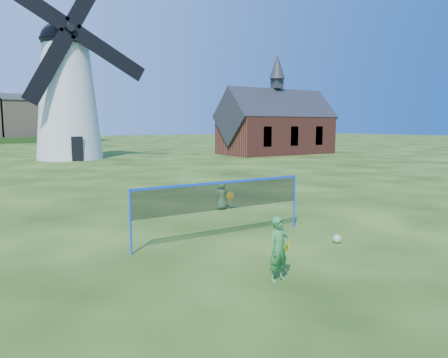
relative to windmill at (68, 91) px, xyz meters
name	(u,v)px	position (x,y,z in m)	size (l,w,h in m)	color
ground	(227,236)	(-2.11, -29.32, -5.89)	(220.00, 220.00, 0.00)	black
windmill	(68,91)	(0.00, 0.00, 0.00)	(12.65, 5.60, 17.14)	silver
chapel	(276,126)	(19.72, -4.42, -3.04)	(11.99, 5.81, 10.14)	brown
badminton_net	(222,197)	(-2.40, -29.52, -4.75)	(5.05, 0.05, 1.55)	blue
player_girl	(279,249)	(-3.05, -32.65, -5.26)	(0.67, 0.37, 1.27)	#33813D
player_boy	(222,196)	(-0.34, -26.16, -5.39)	(0.62, 0.41, 1.00)	#549447
play_ball	(337,239)	(-0.10, -31.40, -5.78)	(0.22, 0.22, 0.22)	green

